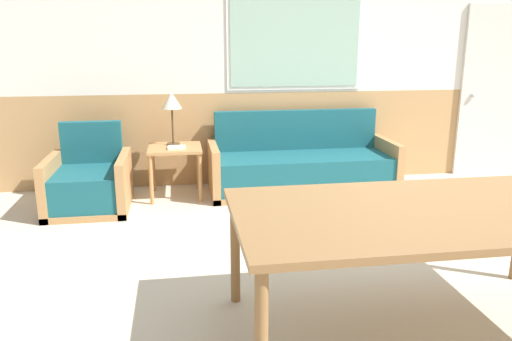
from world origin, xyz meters
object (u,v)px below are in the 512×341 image
(couch, at_px, (302,168))
(side_table, at_px, (175,155))
(armchair, at_px, (89,185))
(table_lamp, at_px, (172,103))
(dining_table, at_px, (424,218))

(couch, bearing_deg, side_table, 179.87)
(armchair, bearing_deg, table_lamp, 10.05)
(couch, xyz_separation_m, side_table, (-1.36, 0.00, 0.19))
(armchair, xyz_separation_m, side_table, (0.84, 0.26, 0.21))
(couch, xyz_separation_m, table_lamp, (-1.38, 0.10, 0.72))
(armchair, distance_m, dining_table, 3.35)
(couch, bearing_deg, table_lamp, 175.88)
(table_lamp, bearing_deg, side_table, -82.63)
(couch, distance_m, armchair, 2.22)
(couch, relative_size, dining_table, 0.97)
(dining_table, bearing_deg, couch, 89.44)
(side_table, height_order, table_lamp, table_lamp)
(side_table, bearing_deg, armchair, -162.56)
(couch, xyz_separation_m, armchair, (-2.20, -0.26, -0.02))
(armchair, xyz_separation_m, table_lamp, (0.83, 0.36, 0.74))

